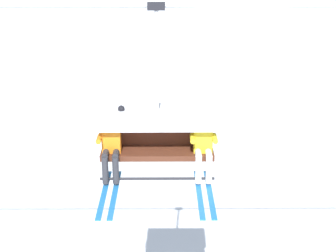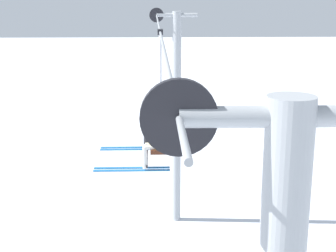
% 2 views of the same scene
% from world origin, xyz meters
% --- Properties ---
extents(lift_tower_near, '(0.36, 1.88, 8.94)m').
position_xyz_m(lift_tower_near, '(-7.26, -0.02, 4.64)').
color(lift_tower_near, '#9EA3A8').
rests_on(lift_tower_near, ground_plane).
extents(lift_cable, '(18.94, 0.05, 0.05)m').
position_xyz_m(lift_cable, '(1.21, -0.80, 8.66)').
color(lift_cable, '#9EA3A8').
extents(chairlift_chair, '(2.00, 0.74, 2.94)m').
position_xyz_m(chairlift_chair, '(1.55, -0.73, 6.65)').
color(chairlift_chair, '#512819').
extents(skier_orange, '(0.48, 1.70, 1.34)m').
position_xyz_m(skier_orange, '(0.77, -0.94, 6.37)').
color(skier_orange, orange).
extents(skier_yellow, '(0.46, 1.70, 1.23)m').
position_xyz_m(skier_yellow, '(2.34, -0.95, 6.35)').
color(skier_yellow, yellow).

